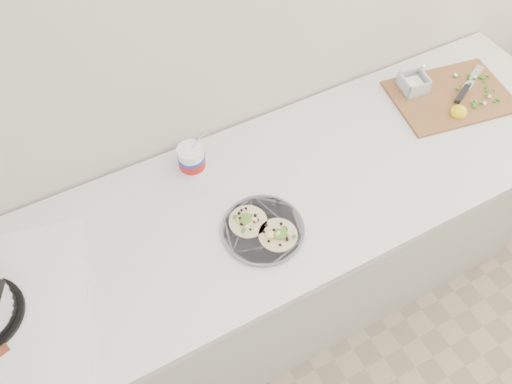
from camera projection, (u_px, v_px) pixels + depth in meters
name	position (u px, v px, depth m)	size (l,w,h in m)	color
counter	(256.00, 265.00, 1.94)	(2.44, 0.66, 0.90)	silver
taco_plate	(263.00, 228.00, 1.49)	(0.25, 0.25, 0.04)	#595960
tub	(192.00, 157.00, 1.59)	(0.09, 0.09, 0.20)	white
cutboard	(449.00, 92.00, 1.83)	(0.47, 0.37, 0.07)	brown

